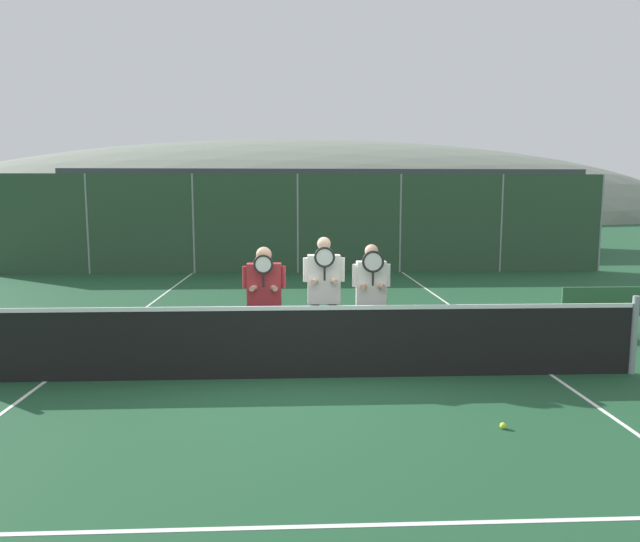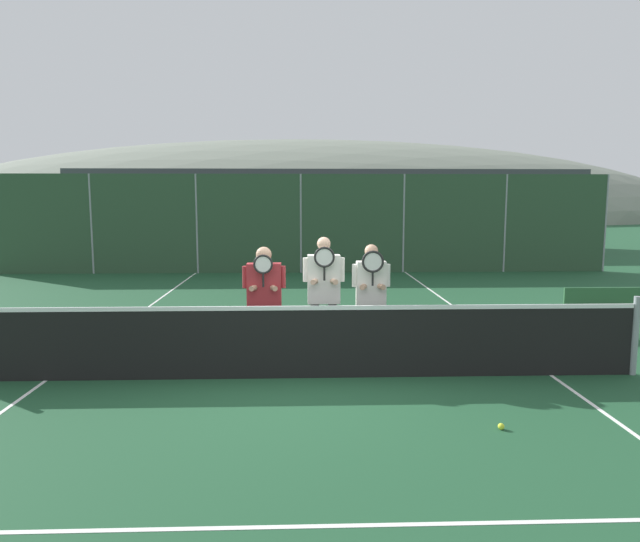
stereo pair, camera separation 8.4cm
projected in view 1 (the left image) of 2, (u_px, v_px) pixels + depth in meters
ground_plane at (303, 378)px, 7.66m from camera, size 120.00×120.00×0.00m
hill_distant at (295, 218)px, 70.73m from camera, size 94.48×52.49×18.37m
clubhouse_building at (323, 211)px, 26.20m from camera, size 21.71×5.50×3.59m
fence_back at (298, 224)px, 18.29m from camera, size 20.01×0.06×3.17m
tennis_net at (303, 341)px, 7.59m from camera, size 9.15×0.09×1.09m
court_line_left_sideline at (116, 329)px, 10.48m from camera, size 0.05×16.00×0.01m
court_line_right_sideline at (480, 326)px, 10.78m from camera, size 0.05×16.00×0.01m
court_line_service_near at (310, 526)px, 4.19m from camera, size 6.80×0.05×0.01m
player_leftmost at (264, 294)px, 8.24m from camera, size 0.63×0.34×1.71m
player_center_left at (324, 290)px, 8.25m from camera, size 0.60×0.34×1.85m
player_center_right at (371, 294)px, 8.22m from camera, size 0.55×0.34×1.75m
car_far_left at (127, 238)px, 21.57m from camera, size 4.47×1.91×1.75m
car_left_of_center at (253, 239)px, 21.48m from camera, size 4.15×1.98×1.71m
car_center at (381, 237)px, 21.85m from camera, size 4.72×2.03×1.80m
bench_courtside at (611, 310)px, 9.96m from camera, size 1.67×0.36×0.85m
tennis_ball_on_court at (503, 426)px, 5.97m from camera, size 0.07×0.07×0.07m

